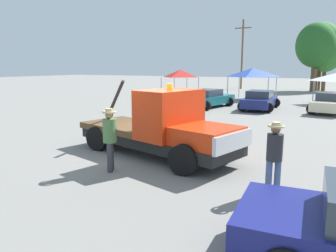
{
  "coord_description": "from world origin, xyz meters",
  "views": [
    {
      "loc": [
        5.6,
        -9.36,
        3.0
      ],
      "look_at": [
        0.5,
        0.0,
        1.05
      ],
      "focal_mm": 35.0,
      "sensor_mm": 36.0,
      "label": 1
    }
  ],
  "objects_px": {
    "parked_car_teal": "(208,99)",
    "person_near_truck": "(275,152)",
    "utility_pole": "(242,53)",
    "parked_car_cream": "(332,103)",
    "tree_center": "(316,45)",
    "tree_right": "(321,45)",
    "canopy_tent_red": "(180,74)",
    "parked_car_navy": "(260,100)",
    "tow_truck": "(163,129)",
    "tree_left": "(326,54)",
    "person_at_hood": "(110,135)",
    "canopy_tent_blue": "(253,72)",
    "traffic_cone": "(217,129)"
  },
  "relations": [
    {
      "from": "parked_car_teal",
      "to": "person_near_truck",
      "type": "bearing_deg",
      "value": -142.99
    },
    {
      "from": "person_near_truck",
      "to": "utility_pole",
      "type": "relative_size",
      "value": 0.19
    },
    {
      "from": "parked_car_cream",
      "to": "tree_center",
      "type": "height_order",
      "value": "tree_center"
    },
    {
      "from": "tree_right",
      "to": "canopy_tent_red",
      "type": "bearing_deg",
      "value": -128.07
    },
    {
      "from": "parked_car_navy",
      "to": "tree_center",
      "type": "height_order",
      "value": "tree_center"
    },
    {
      "from": "person_near_truck",
      "to": "parked_car_cream",
      "type": "xyz_separation_m",
      "value": [
        0.58,
        16.03,
        -0.37
      ]
    },
    {
      "from": "person_near_truck",
      "to": "parked_car_cream",
      "type": "relative_size",
      "value": 0.36
    },
    {
      "from": "tow_truck",
      "to": "tree_left",
      "type": "height_order",
      "value": "tree_left"
    },
    {
      "from": "parked_car_teal",
      "to": "parked_car_navy",
      "type": "xyz_separation_m",
      "value": [
        3.66,
        0.63,
        -0.0
      ]
    },
    {
      "from": "person_near_truck",
      "to": "utility_pole",
      "type": "distance_m",
      "value": 37.95
    },
    {
      "from": "parked_car_cream",
      "to": "utility_pole",
      "type": "xyz_separation_m",
      "value": [
        -11.84,
        20.02,
        4.13
      ]
    },
    {
      "from": "parked_car_navy",
      "to": "canopy_tent_red",
      "type": "relative_size",
      "value": 1.64
    },
    {
      "from": "person_near_truck",
      "to": "canopy_tent_red",
      "type": "bearing_deg",
      "value": -174.85
    },
    {
      "from": "parked_car_cream",
      "to": "tree_right",
      "type": "bearing_deg",
      "value": 14.87
    },
    {
      "from": "tree_right",
      "to": "person_at_hood",
      "type": "bearing_deg",
      "value": -93.94
    },
    {
      "from": "canopy_tent_red",
      "to": "tow_truck",
      "type": "bearing_deg",
      "value": -64.93
    },
    {
      "from": "parked_car_cream",
      "to": "canopy_tent_blue",
      "type": "relative_size",
      "value": 1.35
    },
    {
      "from": "canopy_tent_red",
      "to": "canopy_tent_blue",
      "type": "relative_size",
      "value": 0.81
    },
    {
      "from": "parked_car_cream",
      "to": "canopy_tent_red",
      "type": "bearing_deg",
      "value": 74.44
    },
    {
      "from": "parked_car_cream",
      "to": "tree_right",
      "type": "xyz_separation_m",
      "value": [
        -2.45,
        21.21,
        4.92
      ]
    },
    {
      "from": "person_at_hood",
      "to": "canopy_tent_blue",
      "type": "distance_m",
      "value": 22.79
    },
    {
      "from": "canopy_tent_red",
      "to": "utility_pole",
      "type": "bearing_deg",
      "value": 80.44
    },
    {
      "from": "tree_center",
      "to": "traffic_cone",
      "type": "relative_size",
      "value": 14.72
    },
    {
      "from": "traffic_cone",
      "to": "canopy_tent_red",
      "type": "bearing_deg",
      "value": 121.4
    },
    {
      "from": "person_near_truck",
      "to": "tree_left",
      "type": "height_order",
      "value": "tree_left"
    },
    {
      "from": "traffic_cone",
      "to": "parked_car_navy",
      "type": "bearing_deg",
      "value": 92.44
    },
    {
      "from": "parked_car_navy",
      "to": "utility_pole",
      "type": "height_order",
      "value": "utility_pole"
    },
    {
      "from": "person_at_hood",
      "to": "canopy_tent_blue",
      "type": "xyz_separation_m",
      "value": [
        -1.72,
        22.68,
        1.38
      ]
    },
    {
      "from": "person_at_hood",
      "to": "canopy_tent_red",
      "type": "relative_size",
      "value": 0.63
    },
    {
      "from": "tow_truck",
      "to": "parked_car_cream",
      "type": "bearing_deg",
      "value": 87.29
    },
    {
      "from": "utility_pole",
      "to": "canopy_tent_blue",
      "type": "bearing_deg",
      "value": -69.92
    },
    {
      "from": "tow_truck",
      "to": "parked_car_teal",
      "type": "distance_m",
      "value": 13.88
    },
    {
      "from": "utility_pole",
      "to": "person_at_hood",
      "type": "bearing_deg",
      "value": -79.48
    },
    {
      "from": "person_at_hood",
      "to": "parked_car_teal",
      "type": "height_order",
      "value": "person_at_hood"
    },
    {
      "from": "person_near_truck",
      "to": "person_at_hood",
      "type": "height_order",
      "value": "person_at_hood"
    },
    {
      "from": "tow_truck",
      "to": "utility_pole",
      "type": "bearing_deg",
      "value": 116.44
    },
    {
      "from": "person_near_truck",
      "to": "utility_pole",
      "type": "bearing_deg",
      "value": 171.14
    },
    {
      "from": "parked_car_teal",
      "to": "canopy_tent_red",
      "type": "xyz_separation_m",
      "value": [
        -5.98,
        7.39,
        1.63
      ]
    },
    {
      "from": "tree_left",
      "to": "tree_center",
      "type": "height_order",
      "value": "tree_center"
    },
    {
      "from": "tree_center",
      "to": "tree_right",
      "type": "bearing_deg",
      "value": 73.41
    },
    {
      "from": "parked_car_teal",
      "to": "tree_center",
      "type": "relative_size",
      "value": 0.63
    },
    {
      "from": "parked_car_navy",
      "to": "tree_center",
      "type": "xyz_separation_m",
      "value": [
        1.61,
        20.14,
        4.78
      ]
    },
    {
      "from": "tow_truck",
      "to": "parked_car_navy",
      "type": "relative_size",
      "value": 1.35
    },
    {
      "from": "tree_left",
      "to": "tree_right",
      "type": "relative_size",
      "value": 0.79
    },
    {
      "from": "tow_truck",
      "to": "tree_right",
      "type": "distance_m",
      "value": 36.05
    },
    {
      "from": "tree_left",
      "to": "tow_truck",
      "type": "bearing_deg",
      "value": -94.35
    },
    {
      "from": "parked_car_teal",
      "to": "parked_car_cream",
      "type": "height_order",
      "value": "same"
    },
    {
      "from": "parked_car_teal",
      "to": "canopy_tent_red",
      "type": "bearing_deg",
      "value": 48.95
    },
    {
      "from": "canopy_tent_red",
      "to": "traffic_cone",
      "type": "xyz_separation_m",
      "value": [
        10.05,
        -16.45,
        -2.02
      ]
    },
    {
      "from": "parked_car_navy",
      "to": "tree_center",
      "type": "bearing_deg",
      "value": -7.26
    }
  ]
}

